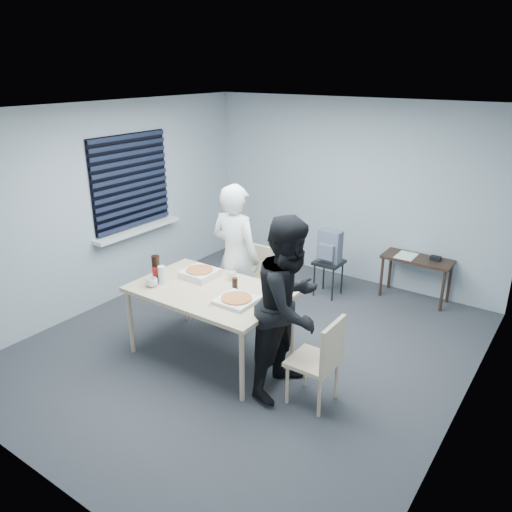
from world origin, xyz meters
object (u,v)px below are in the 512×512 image
Objects in this scene: dining_table at (210,294)px; soda_bottle at (156,269)px; person_black at (290,307)px; mug_a at (152,282)px; side_table at (417,263)px; mug_b at (232,276)px; chair_far at (254,275)px; stool at (329,268)px; backpack at (329,247)px; chair_right at (322,357)px; person_white at (236,258)px.

dining_table is 0.66m from soda_bottle.
mug_a is (-1.54, -0.28, -0.04)m from person_black.
side_table is 2.70m from mug_b.
chair_far reaches higher than stool.
side_table is 1.19m from backpack.
chair_right is 1.44m from mug_b.
person_white is at bearing 153.45° from chair_right.
mug_a is at bearing -133.28° from mug_b.
mug_a is 0.86m from mug_b.
stool is 5.04× the size of mug_b.
stool is (-0.66, 2.13, -0.49)m from person_black.
side_table is at bearing 90.43° from chair_right.
mug_b is at bearing 163.02° from chair_right.
side_table is at bearing 57.26° from mug_a.
backpack is (-1.05, 2.18, 0.20)m from chair_right.
person_black reaches higher than mug_a.
person_black is at bearing -20.00° from mug_b.
person_black is 17.70× the size of mug_b.
dining_table is 5.62× the size of soda_bottle.
stool is at bearing 69.91° from mug_a.
dining_table is 1.81× the size of side_table.
chair_right is 2.05× the size of backpack.
backpack is (0.54, 0.99, 0.20)m from chair_far.
mug_b is 0.34× the size of soda_bottle.
mug_b is at bearing -119.37° from side_table.
side_table is 3.47m from soda_bottle.
backpack is (0.00, -0.01, 0.32)m from stool.
dining_table is 2.17m from stool.
backpack reaches higher than chair_right.
dining_table is at bearing -98.06° from mug_b.
soda_bottle is (-0.61, -0.16, 0.20)m from dining_table.
backpack reaches higher than dining_table.
person_black is (1.20, -1.13, 0.37)m from chair_far.
chair_right is at bearing 6.49° from mug_a.
chair_right is (1.58, -1.19, 0.00)m from chair_far.
chair_far is 0.50× the size of person_white.
chair_right is 0.50× the size of person_black.
person_black is at bearing -97.77° from side_table.
chair_far is 7.24× the size of mug_a.
soda_bottle reaches higher than side_table.
mug_a is (-0.88, -2.40, 0.13)m from backpack.
side_table is at bearing -7.77° from person_black.
chair_far is 0.55m from person_white.
chair_right is at bearing 2.30° from soda_bottle.
chair_right is at bearing -75.97° from backpack.
soda_bottle reaches higher than stool.
backpack is at bearing 115.61° from chair_right.
backpack is (-1.02, -0.57, 0.19)m from side_table.
mug_a is at bearing 100.37° from person_black.
person_black is 3.51× the size of stool.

